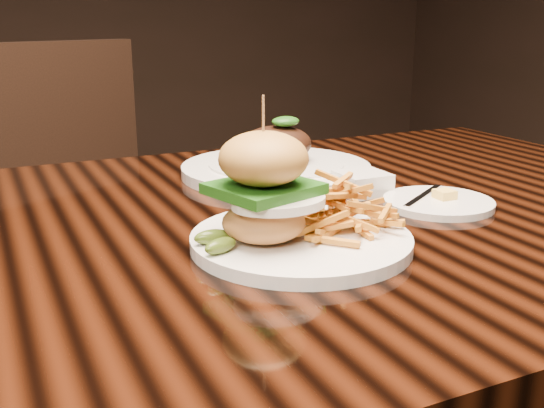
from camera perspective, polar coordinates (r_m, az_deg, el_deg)
name	(u,v)px	position (r m, az deg, el deg)	size (l,w,h in m)	color
dining_table	(222,275)	(0.87, -4.54, -6.37)	(1.60, 0.90, 0.75)	black
burger_plate	(297,209)	(0.73, 2.29, -0.48)	(0.26, 0.26, 0.18)	silver
side_saucer	(438,202)	(0.93, 14.68, 0.15)	(0.16, 0.16, 0.02)	silver
ramekin	(362,183)	(0.97, 8.08, 1.88)	(0.07, 0.07, 0.03)	silver
far_dish	(276,164)	(1.08, 0.38, 3.62)	(0.32, 0.32, 0.10)	silver
chair_far	(89,206)	(1.72, -16.08, -0.13)	(0.60, 0.61, 0.95)	black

